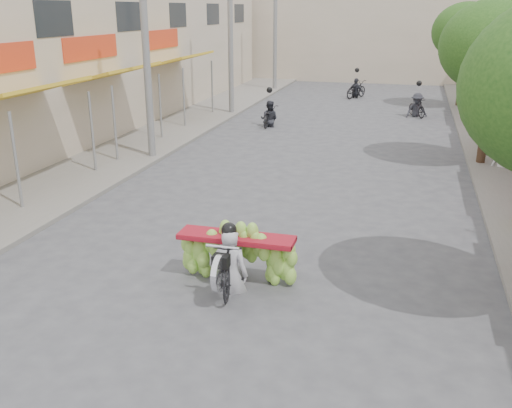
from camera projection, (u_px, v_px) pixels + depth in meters
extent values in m
cube|color=slate|center=(148.00, 136.00, 22.74)|extent=(4.00, 60.00, 0.12)
cube|color=#BFAE97|center=(14.00, 60.00, 22.12)|extent=(8.00, 40.00, 6.00)
cube|color=gold|center=(26.00, 92.00, 15.51)|extent=(1.77, 4.00, 0.53)
cylinder|color=slate|center=(16.00, 163.00, 14.14)|extent=(0.08, 0.08, 2.55)
cylinder|color=slate|center=(92.00, 134.00, 17.43)|extent=(0.08, 0.08, 2.55)
cube|color=gold|center=(115.00, 73.00, 20.07)|extent=(1.77, 4.00, 0.53)
cylinder|color=slate|center=(115.00, 125.00, 18.71)|extent=(0.08, 0.08, 2.55)
cylinder|color=slate|center=(160.00, 108.00, 21.99)|extent=(0.08, 0.08, 2.55)
cube|color=red|center=(91.00, 48.00, 20.01)|extent=(0.10, 3.50, 0.80)
cube|color=gold|center=(181.00, 59.00, 25.54)|extent=(1.77, 4.00, 0.53)
cylinder|color=slate|center=(184.00, 99.00, 24.18)|extent=(0.08, 0.08, 2.55)
cylinder|color=slate|center=(212.00, 88.00, 27.46)|extent=(0.08, 0.08, 2.55)
cube|color=red|center=(162.00, 39.00, 25.49)|extent=(0.10, 3.50, 0.80)
cube|color=#1E2328|center=(54.00, 19.00, 17.87)|extent=(0.08, 2.00, 1.10)
cube|color=#1E2328|center=(128.00, 16.00, 22.43)|extent=(0.08, 2.00, 1.10)
cube|color=#1E2328|center=(178.00, 15.00, 26.99)|extent=(0.08, 2.00, 1.10)
cube|color=#1E2328|center=(213.00, 14.00, 31.55)|extent=(0.08, 2.00, 1.10)
cube|color=#1E2328|center=(239.00, 13.00, 36.11)|extent=(0.08, 2.00, 1.10)
cylinder|color=slate|center=(499.00, 109.00, 21.68)|extent=(0.08, 0.08, 2.55)
cube|color=#AF1728|center=(512.00, 61.00, 24.73)|extent=(1.77, 4.20, 0.53)
cylinder|color=slate|center=(493.00, 100.00, 23.69)|extent=(0.08, 0.08, 2.55)
cylinder|color=slate|center=(483.00, 89.00, 27.15)|extent=(0.08, 0.08, 2.55)
cube|color=#BFAE97|center=(374.00, 29.00, 40.86)|extent=(20.00, 6.00, 7.00)
cylinder|color=slate|center=(145.00, 38.00, 18.32)|extent=(0.24, 0.24, 8.00)
cylinder|color=slate|center=(230.00, 29.00, 26.53)|extent=(0.24, 0.24, 8.00)
cylinder|color=slate|center=(275.00, 24.00, 34.74)|extent=(0.24, 0.24, 8.00)
cylinder|color=#3A2719|center=(486.00, 117.00, 18.24)|extent=(0.28, 0.28, 3.20)
ellipsoid|color=#295318|center=(496.00, 46.00, 17.52)|extent=(3.40, 3.40, 2.90)
cylinder|color=#3A2719|center=(461.00, 76.00, 29.18)|extent=(0.28, 0.28, 3.20)
ellipsoid|color=#295318|center=(467.00, 32.00, 28.47)|extent=(3.40, 3.40, 2.90)
cube|color=olive|center=(500.00, 143.00, 20.27)|extent=(1.20, 0.80, 0.50)
ellipsoid|color=#5F9537|center=(502.00, 127.00, 20.08)|extent=(1.20, 0.88, 0.66)
imported|color=black|center=(231.00, 263.00, 10.37)|extent=(0.79, 1.84, 1.05)
cylinder|color=silver|center=(219.00, 273.00, 9.75)|extent=(0.10, 0.66, 0.66)
cube|color=black|center=(221.00, 261.00, 9.78)|extent=(0.28, 0.22, 0.22)
cylinder|color=silver|center=(223.00, 247.00, 9.80)|extent=(0.60, 0.05, 0.05)
cube|color=maroon|center=(236.00, 237.00, 10.58)|extent=(2.19, 0.55, 0.10)
imported|color=silver|center=(230.00, 228.00, 10.10)|extent=(0.66, 0.49, 1.84)
sphere|color=black|center=(228.00, 180.00, 9.78)|extent=(0.28, 0.28, 0.28)
imported|color=silver|center=(507.00, 141.00, 17.94)|extent=(0.86, 0.54, 1.68)
imported|color=black|center=(269.00, 117.00, 24.85)|extent=(0.63, 1.55, 0.86)
imported|color=#2A2B32|center=(269.00, 101.00, 24.63)|extent=(0.81, 0.51, 1.65)
sphere|color=black|center=(269.00, 90.00, 24.48)|extent=(0.26, 0.26, 0.26)
imported|color=black|center=(417.00, 107.00, 27.02)|extent=(1.13, 1.57, 0.91)
imported|color=#2A2B32|center=(418.00, 93.00, 26.80)|extent=(1.19, 0.99, 1.65)
sphere|color=black|center=(419.00, 83.00, 26.65)|extent=(0.26, 0.26, 0.26)
imported|color=black|center=(356.00, 89.00, 32.70)|extent=(1.37, 1.87, 0.99)
imported|color=#2A2B32|center=(357.00, 78.00, 32.50)|extent=(1.11, 0.92, 1.65)
sphere|color=black|center=(357.00, 70.00, 32.35)|extent=(0.26, 0.26, 0.26)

